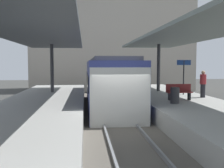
{
  "coord_description": "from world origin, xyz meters",
  "views": [
    {
      "loc": [
        -1.52,
        -11.17,
        2.93
      ],
      "look_at": [
        -0.06,
        3.1,
        1.87
      ],
      "focal_mm": 42.69,
      "sensor_mm": 36.0,
      "label": 1
    }
  ],
  "objects_px": {
    "platform_bench": "(179,91)",
    "passenger_near_bench": "(203,84)",
    "litter_bin": "(175,95)",
    "platform_sign": "(184,69)",
    "commuter_train": "(109,83)"
  },
  "relations": [
    {
      "from": "platform_bench",
      "to": "passenger_near_bench",
      "type": "xyz_separation_m",
      "value": [
        1.77,
        0.91,
        0.35
      ]
    },
    {
      "from": "platform_sign",
      "to": "passenger_near_bench",
      "type": "xyz_separation_m",
      "value": [
        0.58,
        -1.58,
        -0.81
      ]
    },
    {
      "from": "platform_bench",
      "to": "passenger_near_bench",
      "type": "height_order",
      "value": "passenger_near_bench"
    },
    {
      "from": "platform_bench",
      "to": "passenger_near_bench",
      "type": "bearing_deg",
      "value": 27.31
    },
    {
      "from": "commuter_train",
      "to": "platform_bench",
      "type": "relative_size",
      "value": 7.9
    },
    {
      "from": "litter_bin",
      "to": "passenger_near_bench",
      "type": "bearing_deg",
      "value": 41.82
    },
    {
      "from": "platform_bench",
      "to": "platform_sign",
      "type": "distance_m",
      "value": 3.0
    },
    {
      "from": "passenger_near_bench",
      "to": "litter_bin",
      "type": "bearing_deg",
      "value": -138.18
    },
    {
      "from": "commuter_train",
      "to": "platform_bench",
      "type": "xyz_separation_m",
      "value": [
        3.57,
        -2.87,
        -0.26
      ]
    },
    {
      "from": "platform_bench",
      "to": "platform_sign",
      "type": "height_order",
      "value": "platform_sign"
    },
    {
      "from": "platform_sign",
      "to": "passenger_near_bench",
      "type": "bearing_deg",
      "value": -69.95
    },
    {
      "from": "platform_sign",
      "to": "commuter_train",
      "type": "bearing_deg",
      "value": 175.43
    },
    {
      "from": "litter_bin",
      "to": "passenger_near_bench",
      "type": "xyz_separation_m",
      "value": [
        2.44,
        2.19,
        0.41
      ]
    },
    {
      "from": "platform_bench",
      "to": "commuter_train",
      "type": "bearing_deg",
      "value": 141.17
    },
    {
      "from": "passenger_near_bench",
      "to": "commuter_train",
      "type": "bearing_deg",
      "value": 159.86
    }
  ]
}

